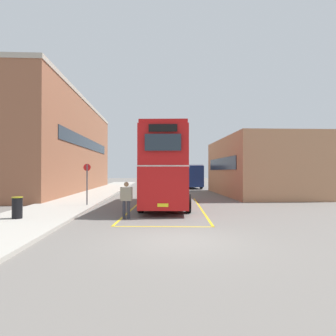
# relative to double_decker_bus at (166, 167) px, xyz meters

# --- Properties ---
(ground_plane) EXTENTS (135.60, 135.60, 0.00)m
(ground_plane) POSITION_rel_double_decker_bus_xyz_m (0.04, 5.39, -2.51)
(ground_plane) COLOR #66605B
(sidewalk_left) EXTENTS (4.00, 57.60, 0.14)m
(sidewalk_left) POSITION_rel_double_decker_bus_xyz_m (-6.46, 7.79, -2.44)
(sidewalk_left) COLOR #A39E93
(sidewalk_left) RESTS_ON ground
(brick_building_left) EXTENTS (6.70, 25.94, 9.90)m
(brick_building_left) POSITION_rel_double_decker_bus_xyz_m (-11.35, 13.33, 2.44)
(brick_building_left) COLOR brown
(brick_building_left) RESTS_ON ground
(depot_building_right) EXTENTS (7.38, 12.91, 5.29)m
(depot_building_right) POSITION_rel_double_decker_bus_xyz_m (9.20, 8.11, 0.13)
(depot_building_right) COLOR #AD7A56
(depot_building_right) RESTS_ON ground
(double_decker_bus) EXTENTS (3.35, 9.86, 4.75)m
(double_decker_bus) POSITION_rel_double_decker_bus_xyz_m (0.00, 0.00, 0.00)
(double_decker_bus) COLOR black
(double_decker_bus) RESTS_ON ground
(single_deck_bus) EXTENTS (3.07, 8.26, 3.02)m
(single_deck_bus) POSITION_rel_double_decker_bus_xyz_m (3.79, 19.65, -0.88)
(single_deck_bus) COLOR black
(single_deck_bus) RESTS_ON ground
(pedestrian_boarding) EXTENTS (0.58, 0.25, 1.73)m
(pedestrian_boarding) POSITION_rel_double_decker_bus_xyz_m (-2.08, -4.81, -1.51)
(pedestrian_boarding) COLOR #2D2D38
(pedestrian_boarding) RESTS_ON ground
(litter_bin) EXTENTS (0.46, 0.46, 0.96)m
(litter_bin) POSITION_rel_double_decker_bus_xyz_m (-6.83, -5.33, -1.89)
(litter_bin) COLOR black
(litter_bin) RESTS_ON sidewalk_left
(bus_stop_sign) EXTENTS (0.44, 0.11, 2.55)m
(bus_stop_sign) POSITION_rel_double_decker_bus_xyz_m (-4.93, -0.47, -0.83)
(bus_stop_sign) COLOR #4C4C51
(bus_stop_sign) RESTS_ON sidewalk_left
(bay_marking_yellow) EXTENTS (5.06, 12.01, 0.01)m
(bay_marking_yellow) POSITION_rel_double_decker_bus_xyz_m (-0.07, -1.85, -2.51)
(bay_marking_yellow) COLOR gold
(bay_marking_yellow) RESTS_ON ground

